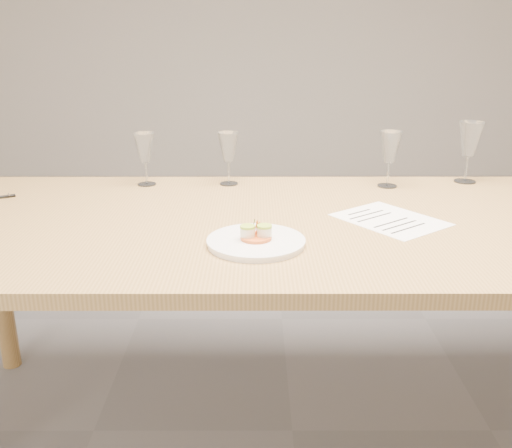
{
  "coord_description": "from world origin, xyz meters",
  "views": [
    {
      "loc": [
        -0.12,
        -1.58,
        1.28
      ],
      "look_at": [
        -0.12,
        -0.19,
        0.8
      ],
      "focal_mm": 40.0,
      "sensor_mm": 36.0,
      "label": 1
    }
  ],
  "objects_px": {
    "dining_table": "(297,240)",
    "wine_glass_3": "(470,140)",
    "recipe_sheet": "(390,220)",
    "wine_glass_0": "(145,149)",
    "wine_glass_2": "(390,148)",
    "dinner_plate": "(256,241)",
    "wine_glass_1": "(228,148)"
  },
  "relations": [
    {
      "from": "wine_glass_0",
      "to": "wine_glass_3",
      "type": "distance_m",
      "value": 1.15
    },
    {
      "from": "dinner_plate",
      "to": "wine_glass_2",
      "type": "xyz_separation_m",
      "value": [
        0.46,
        0.57,
        0.12
      ]
    },
    {
      "from": "wine_glass_1",
      "to": "wine_glass_0",
      "type": "bearing_deg",
      "value": -178.68
    },
    {
      "from": "dining_table",
      "to": "wine_glass_0",
      "type": "distance_m",
      "value": 0.67
    },
    {
      "from": "dining_table",
      "to": "dinner_plate",
      "type": "xyz_separation_m",
      "value": [
        -0.12,
        -0.21,
        0.08
      ]
    },
    {
      "from": "wine_glass_3",
      "to": "dinner_plate",
      "type": "bearing_deg",
      "value": -139.98
    },
    {
      "from": "dining_table",
      "to": "recipe_sheet",
      "type": "relative_size",
      "value": 6.56
    },
    {
      "from": "recipe_sheet",
      "to": "dining_table",
      "type": "bearing_deg",
      "value": 140.29
    },
    {
      "from": "dining_table",
      "to": "recipe_sheet",
      "type": "distance_m",
      "value": 0.28
    },
    {
      "from": "recipe_sheet",
      "to": "wine_glass_0",
      "type": "xyz_separation_m",
      "value": [
        -0.78,
        0.4,
        0.13
      ]
    },
    {
      "from": "recipe_sheet",
      "to": "wine_glass_2",
      "type": "xyz_separation_m",
      "value": [
        0.07,
        0.37,
        0.14
      ]
    },
    {
      "from": "dining_table",
      "to": "wine_glass_0",
      "type": "height_order",
      "value": "wine_glass_0"
    },
    {
      "from": "dining_table",
      "to": "wine_glass_2",
      "type": "bearing_deg",
      "value": 46.54
    },
    {
      "from": "dining_table",
      "to": "dinner_plate",
      "type": "distance_m",
      "value": 0.26
    },
    {
      "from": "recipe_sheet",
      "to": "dinner_plate",
      "type": "bearing_deg",
      "value": 170.39
    },
    {
      "from": "dining_table",
      "to": "wine_glass_1",
      "type": "xyz_separation_m",
      "value": [
        -0.22,
        0.39,
        0.2
      ]
    },
    {
      "from": "dinner_plate",
      "to": "wine_glass_0",
      "type": "xyz_separation_m",
      "value": [
        -0.39,
        0.6,
        0.12
      ]
    },
    {
      "from": "dining_table",
      "to": "wine_glass_3",
      "type": "relative_size",
      "value": 11.04
    },
    {
      "from": "dining_table",
      "to": "wine_glass_2",
      "type": "distance_m",
      "value": 0.54
    },
    {
      "from": "wine_glass_0",
      "to": "wine_glass_2",
      "type": "distance_m",
      "value": 0.85
    },
    {
      "from": "recipe_sheet",
      "to": "wine_glass_3",
      "type": "distance_m",
      "value": 0.59
    },
    {
      "from": "dinner_plate",
      "to": "wine_glass_1",
      "type": "relative_size",
      "value": 1.36
    },
    {
      "from": "wine_glass_1",
      "to": "recipe_sheet",
      "type": "bearing_deg",
      "value": -39.73
    },
    {
      "from": "wine_glass_2",
      "to": "wine_glass_3",
      "type": "xyz_separation_m",
      "value": [
        0.3,
        0.06,
        0.02
      ]
    },
    {
      "from": "wine_glass_2",
      "to": "wine_glass_3",
      "type": "height_order",
      "value": "wine_glass_3"
    },
    {
      "from": "wine_glass_0",
      "to": "wine_glass_3",
      "type": "height_order",
      "value": "wine_glass_3"
    },
    {
      "from": "dinner_plate",
      "to": "recipe_sheet",
      "type": "bearing_deg",
      "value": 27.4
    },
    {
      "from": "wine_glass_1",
      "to": "wine_glass_3",
      "type": "distance_m",
      "value": 0.86
    },
    {
      "from": "dining_table",
      "to": "wine_glass_3",
      "type": "height_order",
      "value": "wine_glass_3"
    },
    {
      "from": "wine_glass_1",
      "to": "wine_glass_2",
      "type": "bearing_deg",
      "value": -3.2
    },
    {
      "from": "wine_glass_2",
      "to": "dinner_plate",
      "type": "bearing_deg",
      "value": -128.84
    },
    {
      "from": "wine_glass_0",
      "to": "wine_glass_1",
      "type": "bearing_deg",
      "value": 1.32
    }
  ]
}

